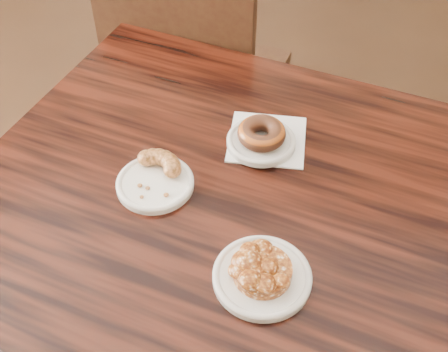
% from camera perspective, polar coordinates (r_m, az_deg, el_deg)
% --- Properties ---
extents(floor, '(5.00, 5.00, 0.00)m').
position_cam_1_polar(floor, '(1.79, -4.38, -13.97)').
color(floor, black).
rests_on(floor, ground).
extents(cafe_table, '(1.16, 1.16, 0.75)m').
position_cam_1_polar(cafe_table, '(1.36, -0.97, -13.23)').
color(cafe_table, black).
rests_on(cafe_table, floor).
extents(chair_far, '(0.57, 0.57, 0.90)m').
position_cam_1_polar(chair_far, '(1.85, -1.99, 9.81)').
color(chair_far, black).
rests_on(chair_far, floor).
extents(napkin, '(0.17, 0.17, 0.00)m').
position_cam_1_polar(napkin, '(1.18, 4.40, 3.74)').
color(napkin, white).
rests_on(napkin, cafe_table).
extents(plate_donut, '(0.14, 0.14, 0.01)m').
position_cam_1_polar(plate_donut, '(1.16, 3.78, 3.49)').
color(plate_donut, silver).
rests_on(plate_donut, napkin).
extents(plate_cruller, '(0.15, 0.15, 0.01)m').
position_cam_1_polar(plate_cruller, '(1.09, -7.01, -0.78)').
color(plate_cruller, white).
rests_on(plate_cruller, cafe_table).
extents(plate_fritter, '(0.17, 0.17, 0.01)m').
position_cam_1_polar(plate_fritter, '(0.95, 3.88, -10.20)').
color(plate_fritter, silver).
rests_on(plate_fritter, cafe_table).
extents(glazed_donut, '(0.10, 0.10, 0.04)m').
position_cam_1_polar(glazed_donut, '(1.15, 3.84, 4.36)').
color(glazed_donut, '#954515').
rests_on(glazed_donut, plate_donut).
extents(apple_fritter, '(0.14, 0.14, 0.03)m').
position_cam_1_polar(apple_fritter, '(0.93, 3.95, -9.45)').
color(apple_fritter, '#4B1B08').
rests_on(apple_fritter, plate_fritter).
extents(cruller_fragment, '(0.12, 0.12, 0.03)m').
position_cam_1_polar(cruller_fragment, '(1.07, -7.12, 0.02)').
color(cruller_fragment, brown).
rests_on(cruller_fragment, plate_cruller).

